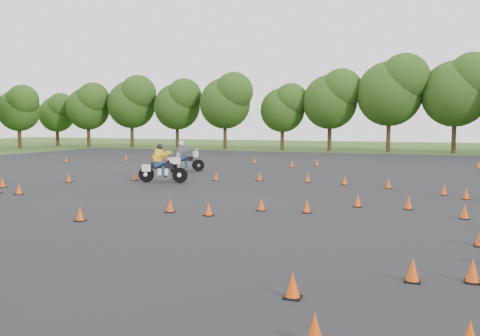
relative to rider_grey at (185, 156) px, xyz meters
name	(u,v)px	position (x,y,z in m)	size (l,w,h in m)	color
ground	(200,211)	(7.20, -13.27, -0.97)	(140.00, 140.00, 0.00)	#2D5119
asphalt_pad	(255,191)	(7.20, -7.27, -0.96)	(62.00, 62.00, 0.00)	black
treeline	(391,105)	(10.60, 21.89, 3.75)	(87.34, 32.12, 11.19)	#244112
traffic_cones	(257,188)	(7.52, -8.07, -0.74)	(36.04, 32.99, 0.45)	#DB4509
rider_grey	(185,156)	(0.00, 0.00, 0.00)	(2.50, 0.77, 1.93)	#46484F
rider_yellow	(163,163)	(1.67, -5.87, 0.03)	(2.58, 0.79, 1.99)	yellow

